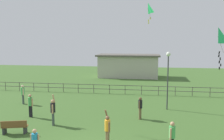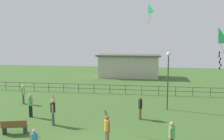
% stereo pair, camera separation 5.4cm
% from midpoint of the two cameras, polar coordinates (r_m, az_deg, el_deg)
% --- Properties ---
extents(lamppost, '(0.36, 0.36, 4.67)m').
position_cam_midpoint_polar(lamppost, '(19.68, 13.03, 0.43)').
color(lamppost, '#38383D').
rests_on(lamppost, ground_plane).
extents(park_bench, '(1.56, 0.79, 0.85)m').
position_cam_midpoint_polar(park_bench, '(15.88, -22.14, -12.27)').
color(park_bench, brown).
rests_on(park_bench, ground_plane).
extents(person_1, '(0.32, 0.55, 2.03)m').
position_cam_midpoint_polar(person_1, '(16.50, -13.87, -9.20)').
color(person_1, '#3F4C47').
rests_on(person_1, ground_plane).
extents(person_2, '(0.30, 0.46, 1.64)m').
position_cam_midpoint_polar(person_2, '(12.57, 13.88, -14.79)').
color(person_2, black).
rests_on(person_2, ground_plane).
extents(person_3, '(0.36, 0.42, 1.70)m').
position_cam_midpoint_polar(person_3, '(22.61, -20.38, -5.14)').
color(person_3, '#3F4C47').
rests_on(person_3, ground_plane).
extents(person_4, '(0.48, 0.32, 1.71)m').
position_cam_midpoint_polar(person_4, '(18.64, -18.82, -7.61)').
color(person_4, black).
rests_on(person_4, ground_plane).
extents(person_6, '(0.37, 0.51, 1.91)m').
position_cam_midpoint_polar(person_6, '(13.11, -1.20, -13.57)').
color(person_6, brown).
rests_on(person_6, ground_plane).
extents(person_7, '(0.29, 0.46, 1.59)m').
position_cam_midpoint_polar(person_7, '(17.37, 6.60, -8.58)').
color(person_7, brown).
rests_on(person_7, ground_plane).
extents(kite_0, '(0.95, 0.99, 2.92)m').
position_cam_midpoint_polar(kite_0, '(18.91, 23.69, 6.89)').
color(kite_0, '#1EB759').
extents(kite_1, '(0.74, 1.21, 2.00)m').
position_cam_midpoint_polar(kite_1, '(24.46, 8.41, 14.14)').
color(kite_1, '#1EB759').
extents(waterfront_railing, '(36.01, 0.06, 0.95)m').
position_cam_midpoint_polar(waterfront_railing, '(25.27, 1.13, -4.25)').
color(waterfront_railing, '#4C4742').
rests_on(waterfront_railing, ground_plane).
extents(pavilion_building, '(9.37, 4.71, 3.44)m').
position_cam_midpoint_polar(pavilion_building, '(36.90, 3.85, 1.05)').
color(pavilion_building, '#B7B2A3').
rests_on(pavilion_building, ground_plane).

